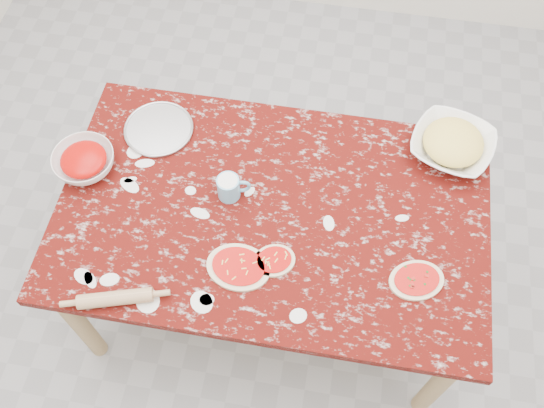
{
  "coord_description": "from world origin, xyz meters",
  "views": [
    {
      "loc": [
        0.19,
        -1.09,
        2.68
      ],
      "look_at": [
        0.0,
        0.0,
        0.8
      ],
      "focal_mm": 39.63,
      "sensor_mm": 36.0,
      "label": 1
    }
  ],
  "objects_px": {
    "rolling_pin": "(115,298)",
    "cheese_bowl": "(452,146)",
    "worktable": "(272,222)",
    "flour_mug": "(230,187)",
    "pizza_tray": "(159,129)",
    "sauce_bowl": "(85,162)"
  },
  "relations": [
    {
      "from": "cheese_bowl",
      "to": "rolling_pin",
      "type": "height_order",
      "value": "cheese_bowl"
    },
    {
      "from": "rolling_pin",
      "to": "cheese_bowl",
      "type": "bearing_deg",
      "value": 36.8
    },
    {
      "from": "worktable",
      "to": "cheese_bowl",
      "type": "distance_m",
      "value": 0.76
    },
    {
      "from": "worktable",
      "to": "flour_mug",
      "type": "height_order",
      "value": "flour_mug"
    },
    {
      "from": "pizza_tray",
      "to": "rolling_pin",
      "type": "relative_size",
      "value": 1.08
    },
    {
      "from": "worktable",
      "to": "flour_mug",
      "type": "distance_m",
      "value": 0.22
    },
    {
      "from": "worktable",
      "to": "rolling_pin",
      "type": "height_order",
      "value": "rolling_pin"
    },
    {
      "from": "cheese_bowl",
      "to": "pizza_tray",
      "type": "bearing_deg",
      "value": -175.32
    },
    {
      "from": "worktable",
      "to": "cheese_bowl",
      "type": "bearing_deg",
      "value": 30.96
    },
    {
      "from": "pizza_tray",
      "to": "cheese_bowl",
      "type": "height_order",
      "value": "cheese_bowl"
    },
    {
      "from": "worktable",
      "to": "flour_mug",
      "type": "bearing_deg",
      "value": 165.36
    },
    {
      "from": "cheese_bowl",
      "to": "flour_mug",
      "type": "distance_m",
      "value": 0.88
    },
    {
      "from": "cheese_bowl",
      "to": "flour_mug",
      "type": "bearing_deg",
      "value": -157.1
    },
    {
      "from": "worktable",
      "to": "sauce_bowl",
      "type": "distance_m",
      "value": 0.75
    },
    {
      "from": "flour_mug",
      "to": "worktable",
      "type": "bearing_deg",
      "value": -14.64
    },
    {
      "from": "sauce_bowl",
      "to": "rolling_pin",
      "type": "height_order",
      "value": "sauce_bowl"
    },
    {
      "from": "rolling_pin",
      "to": "worktable",
      "type": "bearing_deg",
      "value": 43.67
    },
    {
      "from": "sauce_bowl",
      "to": "worktable",
      "type": "bearing_deg",
      "value": -5.43
    },
    {
      "from": "cheese_bowl",
      "to": "worktable",
      "type": "bearing_deg",
      "value": -149.04
    },
    {
      "from": "cheese_bowl",
      "to": "rolling_pin",
      "type": "distance_m",
      "value": 1.38
    },
    {
      "from": "pizza_tray",
      "to": "sauce_bowl",
      "type": "height_order",
      "value": "sauce_bowl"
    },
    {
      "from": "flour_mug",
      "to": "sauce_bowl",
      "type": "bearing_deg",
      "value": 177.33
    }
  ]
}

